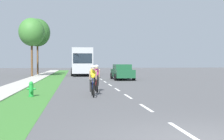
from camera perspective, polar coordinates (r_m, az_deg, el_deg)
ground_plane at (r=25.52m, az=-1.80°, el=-2.26°), size 120.00×120.00×0.00m
grass_verge at (r=25.47m, az=-12.67°, el=-2.30°), size 2.09×70.00×0.01m
sidewalk_concrete at (r=25.71m, az=-17.04°, el=-2.29°), size 1.84×70.00×0.10m
lane_markings_center at (r=29.49m, az=-2.62°, el=-1.73°), size 0.12×54.30×0.01m
fire_hydrant_green at (r=14.33m, az=-16.44°, el=-3.86°), size 0.44×0.38×0.76m
cyclist_lead at (r=13.89m, az=-4.01°, el=-2.15°), size 0.42×1.72×1.58m
cyclist_trailing at (r=15.98m, az=-3.28°, el=-1.66°), size 0.42×1.72×1.58m
sedan_dark_green at (r=27.25m, az=2.13°, el=-0.40°), size 1.98×4.30×1.52m
bus_silver at (r=38.14m, az=-6.38°, el=1.99°), size 2.78×11.60×3.48m
pickup_maroon at (r=55.98m, az=-7.03°, el=0.68°), size 2.22×5.10×1.64m
street_tree_near at (r=34.41m, az=-16.33°, el=7.53°), size 3.04×3.04×7.01m
street_tree_far at (r=39.17m, az=-15.23°, el=7.48°), size 3.44×3.44×7.68m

